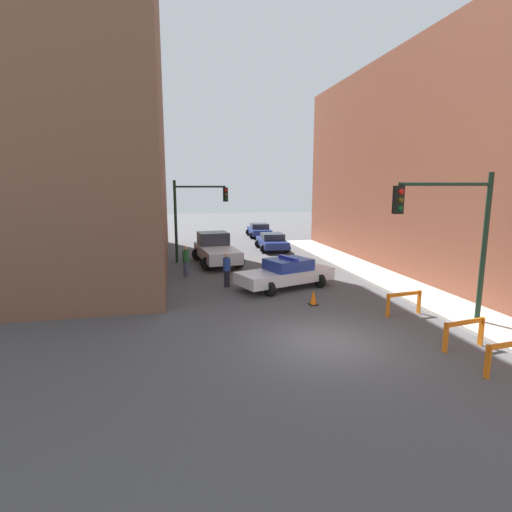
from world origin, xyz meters
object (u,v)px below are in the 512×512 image
Objects in this scene: police_car at (286,273)px; barrier_corner at (404,299)px; barrier_back at (464,329)px; traffic_cone at (313,297)px; traffic_light_near at (457,226)px; pedestrian_crossing at (227,269)px; parked_car_mid at (259,230)px; pedestrian_corner at (186,261)px; barrier_mid at (510,352)px; white_truck at (216,249)px; traffic_light_far at (193,209)px; parked_car_near at (272,241)px.

barrier_corner is (3.23, -4.94, -0.11)m from police_car.
barrier_back is 2.42× the size of traffic_cone.
traffic_light_near is 6.00m from traffic_cone.
traffic_light_near is at bearing -167.29° from police_car.
barrier_back reaches higher than traffic_cone.
pedestrian_crossing is at bearing 133.93° from traffic_light_near.
parked_car_mid is 6.71× the size of traffic_cone.
pedestrian_crossing is 3.28m from pedestrian_corner.
pedestrian_corner is at bearing 131.58° from traffic_light_near.
barrier_mid is 1.70m from barrier_back.
traffic_cone is (-2.89, 1.99, -0.30)m from barrier_corner.
police_car is 8.78m from barrier_back.
white_truck is 3.87m from pedestrian_corner.
traffic_light_near reaches higher than barrier_mid.
barrier_back is at bearing -65.81° from traffic_light_far.
parked_car_near is 14.23m from traffic_cone.
traffic_light_far is 7.49m from pedestrian_crossing.
traffic_light_far is 3.26× the size of barrier_mid.
white_truck is (-6.71, 13.13, -2.62)m from traffic_light_near.
pedestrian_crossing is at bearing -111.99° from parked_car_near.
barrier_corner is at bearing 29.19° from pedestrian_corner.
barrier_corner is (5.85, -11.71, -0.29)m from white_truck.
traffic_light_near reaches higher than barrier_back.
traffic_light_far is 11.89m from traffic_cone.
traffic_cone is (-2.87, 5.23, -0.30)m from barrier_back.
parked_car_mid is (6.84, 11.37, -2.72)m from traffic_light_far.
police_car reaches higher than barrier_corner.
traffic_light_far is at bearing -147.20° from parked_car_near.
traffic_cone is (-2.84, 6.92, -0.30)m from barrier_mid.
barrier_mid is (7.11, -17.59, -2.78)m from traffic_light_far.
traffic_light_far is 3.27× the size of barrier_corner.
pedestrian_crossing is (-5.65, -18.33, 0.19)m from parked_car_mid.
pedestrian_crossing is 8.27m from barrier_corner.
police_car is 3.18× the size of barrier_back.
barrier_back is at bearing -40.73° from pedestrian_crossing.
traffic_light_near is 25.63m from parked_car_mid.
traffic_light_far reaches higher than barrier_corner.
parked_car_near and parked_car_mid have the same top height.
barrier_mid is (0.28, -28.96, -0.06)m from parked_car_mid.
traffic_light_near is at bearing 63.93° from barrier_back.
pedestrian_corner is (-4.61, 3.46, 0.14)m from police_car.
pedestrian_corner is at bearing 140.05° from pedestrian_crossing.
pedestrian_crossing is (-2.76, 0.76, 0.14)m from police_car.
white_truck is 6.49m from parked_car_near.
barrier_back and barrier_corner have the same top height.
pedestrian_corner is 11.49m from barrier_corner.
police_car is (3.94, -7.71, -2.67)m from traffic_light_far.
parked_car_near is at bearing 29.50° from traffic_light_far.
barrier_mid is at bearing 177.73° from police_car.
barrier_mid is at bearing -67.71° from traffic_cone.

